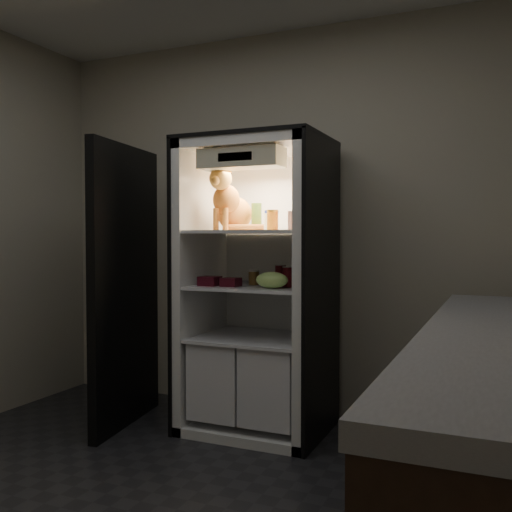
{
  "coord_description": "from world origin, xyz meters",
  "views": [
    {
      "loc": [
        1.46,
        -2.0,
        1.25
      ],
      "look_at": [
        0.01,
        1.32,
        1.13
      ],
      "focal_mm": 40.0,
      "sensor_mm": 36.0,
      "label": 1
    }
  ],
  "objects_px": {
    "soda_can_c": "(288,277)",
    "grape_bag": "(272,280)",
    "condiment_jar": "(254,277)",
    "mayo_tub": "(272,220)",
    "refrigerator": "(259,307)",
    "berry_box_right": "(231,282)",
    "tabby_cat": "(231,206)",
    "pepper_jar": "(304,213)",
    "soda_can_b": "(300,277)",
    "cream_carton": "(295,221)",
    "soda_can_a": "(281,275)",
    "parmesan_shaker": "(256,217)",
    "salsa_jar": "(273,220)",
    "berry_box_left": "(210,281)"
  },
  "relations": [
    {
      "from": "soda_can_c",
      "to": "grape_bag",
      "type": "xyz_separation_m",
      "value": [
        -0.06,
        -0.11,
        -0.01
      ]
    },
    {
      "from": "condiment_jar",
      "to": "mayo_tub",
      "type": "bearing_deg",
      "value": 62.16
    },
    {
      "from": "mayo_tub",
      "to": "soda_can_c",
      "type": "height_order",
      "value": "mayo_tub"
    },
    {
      "from": "condiment_jar",
      "to": "grape_bag",
      "type": "bearing_deg",
      "value": -42.37
    },
    {
      "from": "mayo_tub",
      "to": "refrigerator",
      "type": "bearing_deg",
      "value": -121.86
    },
    {
      "from": "soda_can_c",
      "to": "berry_box_right",
      "type": "distance_m",
      "value": 0.36
    },
    {
      "from": "tabby_cat",
      "to": "condiment_jar",
      "type": "relative_size",
      "value": 4.52
    },
    {
      "from": "tabby_cat",
      "to": "pepper_jar",
      "type": "bearing_deg",
      "value": 9.98
    },
    {
      "from": "refrigerator",
      "to": "soda_can_b",
      "type": "xyz_separation_m",
      "value": [
        0.29,
        -0.03,
        0.21
      ]
    },
    {
      "from": "cream_carton",
      "to": "berry_box_right",
      "type": "distance_m",
      "value": 0.56
    },
    {
      "from": "soda_can_a",
      "to": "condiment_jar",
      "type": "xyz_separation_m",
      "value": [
        -0.17,
        -0.04,
        -0.02
      ]
    },
    {
      "from": "mayo_tub",
      "to": "pepper_jar",
      "type": "relative_size",
      "value": 0.62
    },
    {
      "from": "condiment_jar",
      "to": "berry_box_right",
      "type": "bearing_deg",
      "value": -116.95
    },
    {
      "from": "tabby_cat",
      "to": "mayo_tub",
      "type": "height_order",
      "value": "tabby_cat"
    },
    {
      "from": "pepper_jar",
      "to": "soda_can_a",
      "type": "height_order",
      "value": "pepper_jar"
    },
    {
      "from": "parmesan_shaker",
      "to": "salsa_jar",
      "type": "height_order",
      "value": "parmesan_shaker"
    },
    {
      "from": "tabby_cat",
      "to": "grape_bag",
      "type": "relative_size",
      "value": 2.17
    },
    {
      "from": "tabby_cat",
      "to": "berry_box_left",
      "type": "xyz_separation_m",
      "value": [
        -0.07,
        -0.15,
        -0.48
      ]
    },
    {
      "from": "soda_can_a",
      "to": "parmesan_shaker",
      "type": "bearing_deg",
      "value": -168.55
    },
    {
      "from": "berry_box_left",
      "to": "parmesan_shaker",
      "type": "bearing_deg",
      "value": 38.67
    },
    {
      "from": "parmesan_shaker",
      "to": "soda_can_a",
      "type": "distance_m",
      "value": 0.4
    },
    {
      "from": "parmesan_shaker",
      "to": "mayo_tub",
      "type": "xyz_separation_m",
      "value": [
        0.06,
        0.12,
        -0.02
      ]
    },
    {
      "from": "cream_carton",
      "to": "soda_can_c",
      "type": "xyz_separation_m",
      "value": [
        -0.07,
        0.07,
        -0.34
      ]
    },
    {
      "from": "soda_can_c",
      "to": "salsa_jar",
      "type": "bearing_deg",
      "value": 157.03
    },
    {
      "from": "parmesan_shaker",
      "to": "soda_can_a",
      "type": "relative_size",
      "value": 1.33
    },
    {
      "from": "grape_bag",
      "to": "berry_box_left",
      "type": "bearing_deg",
      "value": 179.5
    },
    {
      "from": "pepper_jar",
      "to": "mayo_tub",
      "type": "bearing_deg",
      "value": 158.06
    },
    {
      "from": "condiment_jar",
      "to": "berry_box_left",
      "type": "distance_m",
      "value": 0.29
    },
    {
      "from": "cream_carton",
      "to": "condiment_jar",
      "type": "distance_m",
      "value": 0.51
    },
    {
      "from": "tabby_cat",
      "to": "soda_can_b",
      "type": "xyz_separation_m",
      "value": [
        0.46,
        0.04,
        -0.45
      ]
    },
    {
      "from": "soda_can_c",
      "to": "condiment_jar",
      "type": "relative_size",
      "value": 1.32
    },
    {
      "from": "berry_box_left",
      "to": "cream_carton",
      "type": "bearing_deg",
      "value": 3.55
    },
    {
      "from": "pepper_jar",
      "to": "soda_can_b",
      "type": "xyz_separation_m",
      "value": [
        -0.02,
        -0.01,
        -0.4
      ]
    },
    {
      "from": "grape_bag",
      "to": "salsa_jar",
      "type": "bearing_deg",
      "value": 110.66
    },
    {
      "from": "pepper_jar",
      "to": "soda_can_b",
      "type": "bearing_deg",
      "value": -155.01
    },
    {
      "from": "mayo_tub",
      "to": "condiment_jar",
      "type": "relative_size",
      "value": 1.38
    },
    {
      "from": "cream_carton",
      "to": "condiment_jar",
      "type": "height_order",
      "value": "cream_carton"
    },
    {
      "from": "soda_can_a",
      "to": "grape_bag",
      "type": "height_order",
      "value": "soda_can_a"
    },
    {
      "from": "soda_can_b",
      "to": "grape_bag",
      "type": "distance_m",
      "value": 0.23
    },
    {
      "from": "cream_carton",
      "to": "berry_box_right",
      "type": "bearing_deg",
      "value": -176.89
    },
    {
      "from": "berry_box_left",
      "to": "condiment_jar",
      "type": "bearing_deg",
      "value": 38.14
    },
    {
      "from": "refrigerator",
      "to": "tabby_cat",
      "type": "bearing_deg",
      "value": -157.45
    },
    {
      "from": "cream_carton",
      "to": "condiment_jar",
      "type": "bearing_deg",
      "value": 156.61
    },
    {
      "from": "parmesan_shaker",
      "to": "soda_can_c",
      "type": "height_order",
      "value": "parmesan_shaker"
    },
    {
      "from": "salsa_jar",
      "to": "cream_carton",
      "type": "distance_m",
      "value": 0.23
    },
    {
      "from": "soda_can_a",
      "to": "berry_box_right",
      "type": "bearing_deg",
      "value": -140.1
    },
    {
      "from": "condiment_jar",
      "to": "berry_box_left",
      "type": "height_order",
      "value": "condiment_jar"
    },
    {
      "from": "pepper_jar",
      "to": "berry_box_left",
      "type": "distance_m",
      "value": 0.73
    },
    {
      "from": "pepper_jar",
      "to": "berry_box_left",
      "type": "xyz_separation_m",
      "value": [
        -0.56,
        -0.2,
        -0.43
      ]
    },
    {
      "from": "soda_can_b",
      "to": "parmesan_shaker",
      "type": "bearing_deg",
      "value": -179.56
    }
  ]
}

